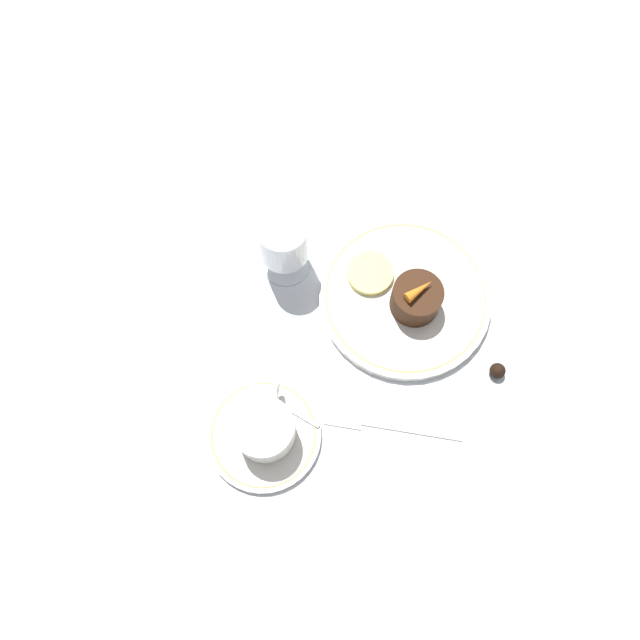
{
  "coord_description": "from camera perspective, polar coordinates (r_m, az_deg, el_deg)",
  "views": [
    {
      "loc": [
        -0.36,
        0.0,
        0.83
      ],
      "look_at": [
        -0.09,
        0.07,
        0.04
      ],
      "focal_mm": 35.0,
      "sensor_mm": 36.0,
      "label": 1
    }
  ],
  "objects": [
    {
      "name": "pineapple_slice",
      "position": [
        0.89,
        4.66,
        4.27
      ],
      "size": [
        0.07,
        0.07,
        0.01
      ],
      "color": "#EFE075",
      "rests_on": "dinner_plate"
    },
    {
      "name": "dessert_cake",
      "position": [
        0.86,
        8.84,
        1.95
      ],
      "size": [
        0.07,
        0.07,
        0.05
      ],
      "color": "#381E0F",
      "rests_on": "dinner_plate"
    },
    {
      "name": "wine_glass",
      "position": [
        0.85,
        -3.26,
        7.08
      ],
      "size": [
        0.07,
        0.07,
        0.11
      ],
      "color": "silver",
      "rests_on": "ground_plane"
    },
    {
      "name": "spoon",
      "position": [
        0.84,
        -3.99,
        -7.43
      ],
      "size": [
        0.04,
        0.11,
        0.0
      ],
      "color": "silver",
      "rests_on": "saucer"
    },
    {
      "name": "ground_plane",
      "position": [
        0.9,
        5.69,
        3.07
      ],
      "size": [
        3.0,
        3.0,
        0.0
      ],
      "primitive_type": "plane",
      "color": "white"
    },
    {
      "name": "fork",
      "position": [
        0.84,
        5.33,
        -9.49
      ],
      "size": [
        0.03,
        0.19,
        0.01
      ],
      "color": "silver",
      "rests_on": "ground_plane"
    },
    {
      "name": "carrot_garnish",
      "position": [
        0.83,
        9.14,
        2.73
      ],
      "size": [
        0.04,
        0.04,
        0.02
      ],
      "color": "orange",
      "rests_on": "dessert_cake"
    },
    {
      "name": "chocolate_truffle",
      "position": [
        0.88,
        15.97,
        -4.49
      ],
      "size": [
        0.02,
        0.02,
        0.02
      ],
      "color": "black",
      "rests_on": "ground_plane"
    },
    {
      "name": "dinner_plate",
      "position": [
        0.89,
        7.82,
        2.1
      ],
      "size": [
        0.24,
        0.24,
        0.01
      ],
      "color": "white",
      "rests_on": "ground_plane"
    },
    {
      "name": "saucer",
      "position": [
        0.83,
        -5.1,
        -10.38
      ],
      "size": [
        0.15,
        0.15,
        0.01
      ],
      "color": "white",
      "rests_on": "ground_plane"
    },
    {
      "name": "coffee_cup",
      "position": [
        0.8,
        -5.02,
        -9.96
      ],
      "size": [
        0.1,
        0.08,
        0.06
      ],
      "color": "white",
      "rests_on": "saucer"
    }
  ]
}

